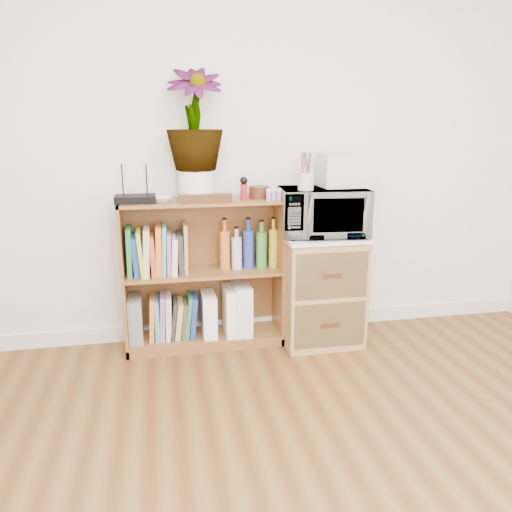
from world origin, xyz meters
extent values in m
cube|color=white|center=(0.00, 2.24, 0.05)|extent=(4.00, 0.02, 0.10)
cube|color=brown|center=(-0.35, 2.10, 0.47)|extent=(1.00, 0.30, 0.95)
cube|color=#9E7542|center=(0.40, 2.02, 0.35)|extent=(0.50, 0.45, 0.70)
imported|color=silver|center=(0.40, 2.02, 0.87)|extent=(0.56, 0.41, 0.29)
cylinder|color=silver|center=(0.27, 1.95, 1.07)|extent=(0.10, 0.10, 0.10)
cube|color=silver|center=(0.53, 2.07, 1.12)|extent=(0.27, 0.22, 0.21)
cube|color=black|center=(-0.74, 2.08, 0.97)|extent=(0.24, 0.16, 0.04)
imported|color=silver|center=(-0.59, 2.07, 0.97)|extent=(0.13, 0.13, 0.03)
cylinder|color=white|center=(-0.38, 2.12, 1.04)|extent=(0.21, 0.21, 0.18)
imported|color=#326D2B|center=(-0.38, 2.12, 1.43)|extent=(0.33, 0.33, 0.60)
cube|color=#39200F|center=(-0.33, 2.00, 0.98)|extent=(0.31, 0.08, 0.05)
cylinder|color=#A81423|center=(-0.09, 2.06, 1.00)|extent=(0.04, 0.04, 0.10)
cylinder|color=#361B0E|center=(0.01, 2.11, 0.99)|extent=(0.13, 0.13, 0.07)
cube|color=pink|center=(0.08, 2.01, 0.98)|extent=(0.12, 0.04, 0.06)
cube|color=slate|center=(-0.79, 2.10, 0.21)|extent=(0.08, 0.23, 0.28)
cube|color=white|center=(-0.32, 2.09, 0.21)|extent=(0.09, 0.22, 0.28)
cube|color=white|center=(-0.17, 2.09, 0.22)|extent=(0.10, 0.25, 0.31)
cube|color=white|center=(-0.11, 2.09, 0.23)|extent=(0.10, 0.26, 0.33)
cube|color=#227F3B|center=(-0.80, 2.10, 0.65)|extent=(0.03, 0.20, 0.30)
cube|color=#1A409E|center=(-0.76, 2.10, 0.62)|extent=(0.04, 0.20, 0.25)
cube|color=gold|center=(-0.73, 2.10, 0.64)|extent=(0.04, 0.20, 0.28)
cube|color=beige|center=(-0.70, 2.10, 0.65)|extent=(0.05, 0.20, 0.29)
cube|color=#CB4D22|center=(-0.66, 2.10, 0.62)|extent=(0.04, 0.20, 0.25)
cube|color=orange|center=(-0.62, 2.10, 0.65)|extent=(0.04, 0.20, 0.30)
cube|color=#47A8AC|center=(-0.59, 2.10, 0.65)|extent=(0.04, 0.20, 0.30)
cube|color=#886AA0|center=(-0.56, 2.10, 0.63)|extent=(0.03, 0.20, 0.26)
cube|color=#FFDFC6|center=(-0.53, 2.10, 0.61)|extent=(0.04, 0.20, 0.23)
cube|color=#2A2A2A|center=(-0.49, 2.10, 0.62)|extent=(0.04, 0.20, 0.25)
cube|color=#A3994B|center=(-0.46, 2.10, 0.65)|extent=(0.03, 0.20, 0.31)
cylinder|color=#CE6926|center=(-0.21, 2.10, 0.66)|extent=(0.06, 0.06, 0.32)
cylinder|color=silver|center=(-0.13, 2.10, 0.63)|extent=(0.07, 0.07, 0.26)
cylinder|color=#223BA1|center=(-0.06, 2.10, 0.66)|extent=(0.07, 0.07, 0.32)
cylinder|color=#338C34|center=(0.02, 2.10, 0.65)|extent=(0.07, 0.07, 0.30)
cylinder|color=gold|center=(0.10, 2.10, 0.66)|extent=(0.06, 0.06, 0.32)
cylinder|color=#B4BEC8|center=(0.18, 2.10, 0.63)|extent=(0.07, 0.07, 0.26)
cube|color=orange|center=(-0.69, 2.10, 0.21)|extent=(0.04, 0.19, 0.28)
cube|color=teal|center=(-0.65, 2.10, 0.20)|extent=(0.03, 0.19, 0.27)
cube|color=#8E6598|center=(-0.62, 2.10, 0.21)|extent=(0.05, 0.19, 0.29)
cube|color=beige|center=(-0.58, 2.10, 0.21)|extent=(0.04, 0.19, 0.28)
cube|color=#292929|center=(-0.55, 2.10, 0.20)|extent=(0.06, 0.19, 0.25)
cube|color=#BDB857|center=(-0.52, 2.10, 0.19)|extent=(0.06, 0.19, 0.24)
cube|color=#4F3E2D|center=(-0.49, 2.10, 0.19)|extent=(0.05, 0.19, 0.24)
cube|color=#227F40|center=(-0.46, 2.10, 0.21)|extent=(0.06, 0.19, 0.27)
cube|color=#1B33A4|center=(-0.43, 2.10, 0.20)|extent=(0.06, 0.19, 0.27)
camera|label=1|loc=(-0.61, -0.93, 1.41)|focal=35.00mm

